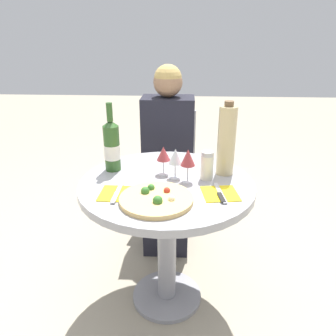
# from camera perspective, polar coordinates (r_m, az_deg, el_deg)

# --- Properties ---
(ground_plane) EXTENTS (12.00, 12.00, 0.00)m
(ground_plane) POSITION_cam_1_polar(r_m,az_deg,el_deg) (1.95, -0.20, -21.51)
(ground_plane) COLOR #9E937F
(ground_plane) RESTS_ON ground
(dining_table) EXTENTS (0.82, 0.82, 0.71)m
(dining_table) POSITION_cam_1_polar(r_m,az_deg,el_deg) (1.61, -0.22, -7.05)
(dining_table) COLOR gray
(dining_table) RESTS_ON ground_plane
(chair_behind_diner) EXTENTS (0.37, 0.37, 0.85)m
(chair_behind_diner) POSITION_cam_1_polar(r_m,az_deg,el_deg) (2.33, 0.06, -0.93)
(chair_behind_diner) COLOR silver
(chair_behind_diner) RESTS_ON ground_plane
(seated_diner) EXTENTS (0.34, 0.44, 1.17)m
(seated_diner) POSITION_cam_1_polar(r_m,az_deg,el_deg) (2.16, -0.13, 0.17)
(seated_diner) COLOR black
(seated_diner) RESTS_ON ground_plane
(pizza_large) EXTENTS (0.31, 0.31, 0.05)m
(pizza_large) POSITION_cam_1_polar(r_m,az_deg,el_deg) (1.36, -2.06, -5.36)
(pizza_large) COLOR #DBB26B
(pizza_large) RESTS_ON dining_table
(wine_bottle) EXTENTS (0.08, 0.08, 0.34)m
(wine_bottle) POSITION_cam_1_polar(r_m,az_deg,el_deg) (1.65, -9.76, 3.82)
(wine_bottle) COLOR #2D5623
(wine_bottle) RESTS_ON dining_table
(tall_carafe) EXTENTS (0.09, 0.09, 0.36)m
(tall_carafe) POSITION_cam_1_polar(r_m,az_deg,el_deg) (1.59, 10.15, 4.75)
(tall_carafe) COLOR tan
(tall_carafe) RESTS_ON dining_table
(sugar_shaker) EXTENTS (0.06, 0.06, 0.14)m
(sugar_shaker) POSITION_cam_1_polar(r_m,az_deg,el_deg) (1.55, 6.81, 0.43)
(sugar_shaker) COLOR silver
(sugar_shaker) RESTS_ON dining_table
(wine_glass_center) EXTENTS (0.06, 0.06, 0.15)m
(wine_glass_center) POSITION_cam_1_polar(r_m,az_deg,el_deg) (1.54, 1.29, 1.91)
(wine_glass_center) COLOR silver
(wine_glass_center) RESTS_ON dining_table
(wine_glass_front_right) EXTENTS (0.07, 0.07, 0.16)m
(wine_glass_front_right) POSITION_cam_1_polar(r_m,az_deg,el_deg) (1.50, 3.49, 1.71)
(wine_glass_front_right) COLOR silver
(wine_glass_front_right) RESTS_ON dining_table
(wine_glass_back_left) EXTENTS (0.07, 0.07, 0.14)m
(wine_glass_back_left) POSITION_cam_1_polar(r_m,az_deg,el_deg) (1.58, -0.80, 2.41)
(wine_glass_back_left) COLOR silver
(wine_glass_back_left) RESTS_ON dining_table
(place_setting_left) EXTENTS (0.15, 0.19, 0.01)m
(place_setting_left) POSITION_cam_1_polar(r_m,az_deg,el_deg) (1.44, -8.85, -4.42)
(place_setting_left) COLOR yellow
(place_setting_left) RESTS_ON dining_table
(place_setting_right) EXTENTS (0.17, 0.19, 0.01)m
(place_setting_right) POSITION_cam_1_polar(r_m,az_deg,el_deg) (1.44, 9.08, -4.44)
(place_setting_right) COLOR yellow
(place_setting_right) RESTS_ON dining_table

